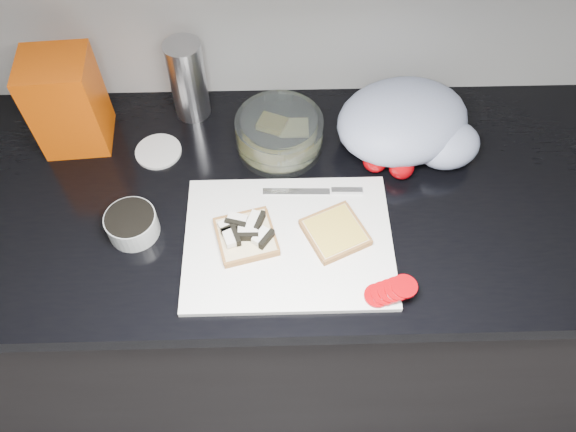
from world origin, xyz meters
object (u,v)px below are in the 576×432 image
object	(u,v)px
glass_bowl	(279,134)
bread_bag	(67,102)
cutting_board	(288,242)
steel_canister	(188,80)

from	to	relation	value
glass_bowl	bread_bag	size ratio (longest dim) A/B	0.88
bread_bag	cutting_board	bearing A→B (deg)	-36.71
cutting_board	bread_bag	xyz separation A→B (m)	(-0.45, 0.29, 0.10)
bread_bag	steel_canister	bearing A→B (deg)	12.97
cutting_board	glass_bowl	world-z (taller)	glass_bowl
cutting_board	steel_canister	world-z (taller)	steel_canister
bread_bag	glass_bowl	bearing A→B (deg)	-8.83
glass_bowl	steel_canister	size ratio (longest dim) A/B	1.00
steel_canister	bread_bag	bearing A→B (deg)	-162.85
cutting_board	glass_bowl	bearing A→B (deg)	92.97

